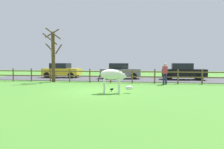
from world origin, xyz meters
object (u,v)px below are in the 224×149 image
parked_car_grey (120,71)px  visitor_near_fence (165,73)px  zebra (113,76)px  parked_car_yellow (62,70)px  parked_car_black (183,71)px  bare_tree (53,54)px  crow_on_grass (112,89)px

parked_car_grey → visitor_near_fence: 6.07m
zebra → parked_car_grey: 9.57m
parked_car_yellow → parked_car_grey: bearing=-3.8°
zebra → parked_car_black: (5.24, 9.37, -0.08)m
bare_tree → parked_car_black: 12.12m
bare_tree → visitor_near_fence: (9.29, -0.46, -1.47)m
bare_tree → parked_car_yellow: 4.95m
parked_car_black → bare_tree: bearing=-160.9°
crow_on_grass → parked_car_black: (5.43, 8.78, 0.72)m
bare_tree → crow_on_grass: bare_tree is taller
bare_tree → visitor_near_fence: bearing=-2.8°
zebra → parked_car_black: parked_car_black is taller
parked_car_grey → parked_car_yellow: bearing=176.2°
bare_tree → visitor_near_fence: bare_tree is taller
zebra → parked_car_grey: bearing=95.0°
parked_car_grey → visitor_near_fence: size_ratio=2.49×
bare_tree → crow_on_grass: bearing=-39.3°
crow_on_grass → visitor_near_fence: size_ratio=0.13×
parked_car_black → crow_on_grass: bearing=-121.7°
crow_on_grass → visitor_near_fence: 5.59m
zebra → crow_on_grass: bearing=107.2°
visitor_near_fence → bare_tree: bearing=177.2°
parked_car_black → parked_car_grey: 6.08m
visitor_near_fence → parked_car_black: bearing=64.8°
crow_on_grass → visitor_near_fence: bearing=52.5°
zebra → parked_car_grey: (-0.83, 9.54, -0.08)m
bare_tree → visitor_near_fence: 9.42m
crow_on_grass → parked_car_black: size_ratio=0.05×
bare_tree → crow_on_grass: (5.93, -4.85, -2.25)m
parked_car_grey → zebra: bearing=-85.0°
bare_tree → parked_car_black: (11.36, 3.93, -1.54)m
zebra → visitor_near_fence: (3.18, 4.99, -0.02)m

